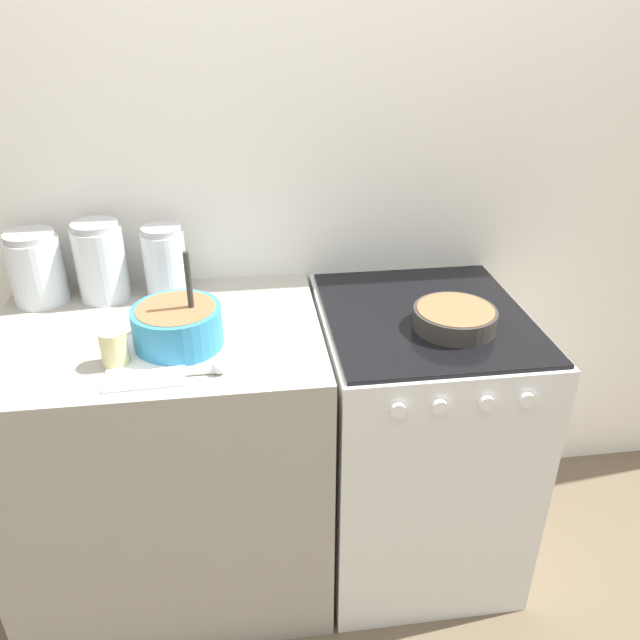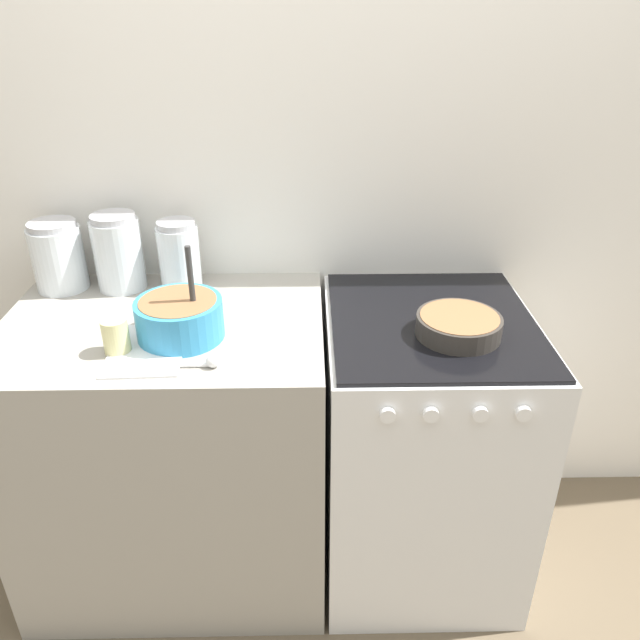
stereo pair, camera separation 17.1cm
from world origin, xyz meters
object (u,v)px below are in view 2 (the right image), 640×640
(mixing_bowl, at_px, (180,316))
(storage_jar_right, at_px, (180,259))
(baking_pan, at_px, (459,325))
(storage_jar_middle, at_px, (119,257))
(stove, at_px, (421,445))
(tin_can, at_px, (116,336))
(storage_jar_left, at_px, (59,260))

(mixing_bowl, distance_m, storage_jar_right, 0.34)
(baking_pan, xyz_separation_m, storage_jar_right, (-0.83, 0.34, 0.06))
(baking_pan, relative_size, storage_jar_middle, 0.97)
(stove, height_order, storage_jar_right, storage_jar_right)
(stove, relative_size, mixing_bowl, 3.49)
(baking_pan, bearing_deg, storage_jar_right, 157.71)
(stove, relative_size, tin_can, 9.69)
(mixing_bowl, height_order, storage_jar_middle, mixing_bowl)
(storage_jar_middle, bearing_deg, storage_jar_right, 0.00)
(mixing_bowl, xyz_separation_m, storage_jar_middle, (-0.25, 0.33, 0.04))
(mixing_bowl, distance_m, tin_can, 0.17)
(storage_jar_middle, relative_size, tin_can, 2.53)
(storage_jar_middle, height_order, storage_jar_right, storage_jar_middle)
(storage_jar_middle, bearing_deg, stove, -14.22)
(stove, relative_size, storage_jar_left, 4.21)
(mixing_bowl, distance_m, storage_jar_left, 0.55)
(mixing_bowl, relative_size, baking_pan, 1.13)
(mixing_bowl, bearing_deg, storage_jar_left, 142.83)
(storage_jar_right, bearing_deg, storage_jar_left, 180.00)
(stove, relative_size, storage_jar_middle, 3.82)
(stove, distance_m, mixing_bowl, 0.90)
(baking_pan, relative_size, storage_jar_left, 1.07)
(storage_jar_left, bearing_deg, storage_jar_right, 0.00)
(storage_jar_middle, distance_m, storage_jar_right, 0.19)
(baking_pan, bearing_deg, storage_jar_middle, 161.59)
(mixing_bowl, xyz_separation_m, baking_pan, (0.77, -0.01, -0.03))
(storage_jar_left, bearing_deg, mixing_bowl, -37.17)
(storage_jar_left, relative_size, storage_jar_middle, 0.91)
(stove, xyz_separation_m, tin_can, (-0.87, -0.17, 0.52))
(tin_can, bearing_deg, storage_jar_right, 76.41)
(storage_jar_left, height_order, storage_jar_middle, storage_jar_middle)
(storage_jar_middle, distance_m, tin_can, 0.42)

